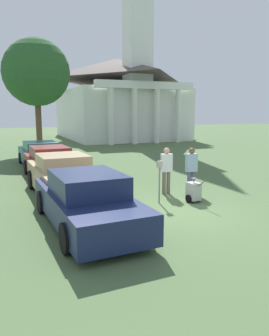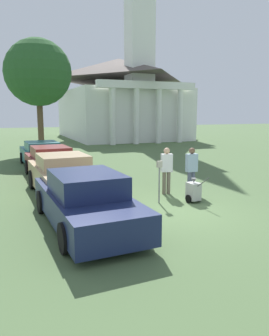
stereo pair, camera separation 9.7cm
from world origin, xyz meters
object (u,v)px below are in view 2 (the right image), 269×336
(parked_car_maroon, at_px, (50,163))
(equipment_cart, at_px, (193,191))
(parked_car_navy, at_px, (85,201))
(person_supervisor, at_px, (192,168))
(parked_car_tan, at_px, (63,175))
(parked_car_teal, at_px, (42,155))
(person_worker, at_px, (167,168))
(parking_meter, at_px, (159,174))
(church, at_px, (120,95))

(parked_car_maroon, distance_m, equipment_cart, 7.30)
(parked_car_navy, bearing_deg, person_supervisor, 20.84)
(parked_car_tan, relative_size, person_supervisor, 2.68)
(parked_car_navy, xyz_separation_m, parked_car_maroon, (-0.00, 7.03, 0.01))
(parked_car_teal, xyz_separation_m, person_worker, (3.65, -8.44, 0.34))
(person_worker, bearing_deg, person_supervisor, 175.34)
(parked_car_maroon, relative_size, equipment_cart, 4.87)
(parked_car_maroon, xyz_separation_m, person_worker, (3.65, -4.73, 0.31))
(parked_car_navy, xyz_separation_m, parking_meter, (2.84, 1.25, 0.32))
(parked_car_navy, height_order, parked_car_maroon, parked_car_maroon)
(parked_car_maroon, relative_size, person_worker, 2.77)
(parking_meter, distance_m, person_supervisor, 1.87)
(person_supervisor, xyz_separation_m, church, (6.59, 27.00, 4.06))
(parking_meter, xyz_separation_m, person_worker, (0.82, 1.06, -0.00))
(person_worker, bearing_deg, parking_meter, 66.08)
(person_worker, height_order, person_supervisor, person_worker)
(church, bearing_deg, parked_car_tan, -113.73)
(parked_car_teal, bearing_deg, person_supervisor, -65.37)
(parked_car_tan, height_order, person_supervisor, person_supervisor)
(parking_meter, height_order, equipment_cart, parking_meter)
(parked_car_maroon, bearing_deg, person_worker, -55.18)
(parked_car_navy, bearing_deg, parked_car_teal, 87.12)
(person_supervisor, bearing_deg, parking_meter, 24.25)
(parked_car_tan, height_order, person_worker, person_worker)
(parked_car_navy, xyz_separation_m, person_supervisor, (4.55, 2.00, 0.31))
(parking_meter, bearing_deg, parked_car_teal, 106.64)
(church, bearing_deg, parked_car_navy, -111.01)
(parked_car_tan, distance_m, parked_car_maroon, 3.37)
(parked_car_maroon, height_order, equipment_cart, parked_car_maroon)
(parked_car_teal, bearing_deg, person_worker, -69.48)
(parked_car_tan, xyz_separation_m, parked_car_teal, (0.00, 7.08, -0.07))
(parked_car_navy, xyz_separation_m, parked_car_tan, (-0.00, 3.66, 0.04))
(parked_car_navy, distance_m, church, 31.37)
(parked_car_teal, bearing_deg, parking_meter, -76.25)
(parked_car_maroon, bearing_deg, parked_car_teal, 87.11)
(person_worker, distance_m, equipment_cart, 1.55)
(parked_car_teal, distance_m, parking_meter, 9.92)
(parked_car_navy, distance_m, parked_car_teal, 10.74)
(church, bearing_deg, person_supervisor, -103.71)
(parked_car_tan, relative_size, parked_car_maroon, 0.96)
(equipment_cart, distance_m, church, 29.35)
(person_worker, bearing_deg, church, -91.89)
(parked_car_navy, xyz_separation_m, person_worker, (3.65, 2.30, 0.32))
(parked_car_tan, xyz_separation_m, parked_car_maroon, (0.00, 3.37, -0.03))
(parked_car_tan, height_order, parked_car_maroon, parked_car_tan)
(parked_car_teal, bearing_deg, parked_car_navy, -92.88)
(parked_car_navy, height_order, person_supervisor, person_supervisor)
(parked_car_navy, relative_size, parked_car_teal, 1.02)
(parked_car_maroon, distance_m, parked_car_teal, 3.71)
(parking_meter, relative_size, person_supervisor, 0.83)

